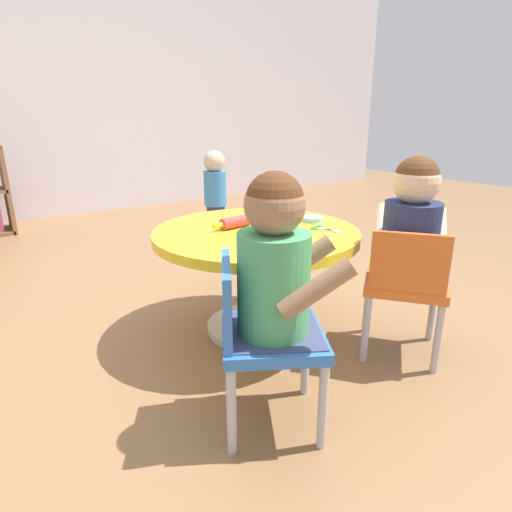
% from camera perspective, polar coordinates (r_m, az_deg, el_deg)
% --- Properties ---
extents(ground_plane, '(10.00, 10.00, 0.00)m').
position_cam_1_polar(ground_plane, '(2.00, -0.00, -9.56)').
color(ground_plane, olive).
extents(back_wall, '(8.00, 0.12, 2.80)m').
position_cam_1_polar(back_wall, '(4.59, -23.80, 22.73)').
color(back_wall, silver).
rests_on(back_wall, ground).
extents(craft_table, '(0.87, 0.87, 0.47)m').
position_cam_1_polar(craft_table, '(1.86, -0.00, 0.09)').
color(craft_table, silver).
rests_on(craft_table, ground).
extents(child_chair_left, '(0.41, 0.41, 0.54)m').
position_cam_1_polar(child_chair_left, '(1.31, 0.70, -10.31)').
color(child_chair_left, '#B7B7BC').
rests_on(child_chair_left, ground).
extents(seated_child_left, '(0.43, 0.41, 0.51)m').
position_cam_1_polar(seated_child_left, '(1.22, 2.60, -0.88)').
color(seated_child_left, '#3F4772').
rests_on(seated_child_left, ground).
extents(child_chair_right, '(0.42, 0.42, 0.54)m').
position_cam_1_polar(child_chair_right, '(1.77, 19.04, -3.53)').
color(child_chair_right, '#B7B7BC').
rests_on(child_chair_right, ground).
extents(seated_child_right, '(0.44, 0.42, 0.51)m').
position_cam_1_polar(seated_child_right, '(1.74, 19.78, 3.88)').
color(seated_child_right, '#3F4772').
rests_on(seated_child_right, ground).
extents(toddler_standing, '(0.17, 0.17, 0.67)m').
position_cam_1_polar(toddler_standing, '(3.34, -5.39, 8.35)').
color(toddler_standing, '#33384C').
rests_on(toddler_standing, ground).
extents(rolling_pin, '(0.23, 0.07, 0.05)m').
position_cam_1_polar(rolling_pin, '(1.86, -2.72, 4.49)').
color(rolling_pin, '#D83F3F').
rests_on(rolling_pin, craft_table).
extents(craft_scissors, '(0.08, 0.14, 0.01)m').
position_cam_1_polar(craft_scissors, '(1.85, 8.73, 3.57)').
color(craft_scissors, silver).
rests_on(craft_scissors, craft_table).
extents(playdough_blob_0, '(0.09, 0.09, 0.02)m').
position_cam_1_polar(playdough_blob_0, '(1.99, 7.48, 4.84)').
color(playdough_blob_0, '#8CCCF2').
rests_on(playdough_blob_0, craft_table).
extents(cookie_cutter_0, '(0.05, 0.05, 0.01)m').
position_cam_1_polar(cookie_cutter_0, '(1.66, 5.59, 1.98)').
color(cookie_cutter_0, '#3F99D8').
rests_on(cookie_cutter_0, craft_table).
extents(cookie_cutter_1, '(0.05, 0.05, 0.01)m').
position_cam_1_polar(cookie_cutter_1, '(1.88, -4.72, 4.01)').
color(cookie_cutter_1, '#3F99D8').
rests_on(cookie_cutter_1, craft_table).
extents(cookie_cutter_2, '(0.05, 0.05, 0.01)m').
position_cam_1_polar(cookie_cutter_2, '(1.98, 3.11, 4.74)').
color(cookie_cutter_2, orange).
rests_on(cookie_cutter_2, craft_table).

